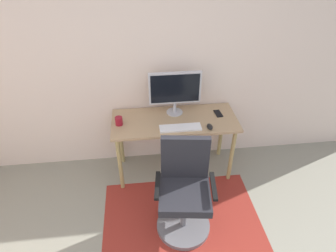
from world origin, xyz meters
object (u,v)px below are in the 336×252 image
(keyboard, at_px, (180,128))
(cell_phone, at_px, (218,114))
(monitor, at_px, (175,90))
(desk, at_px, (174,126))
(coffee_cup, at_px, (119,121))
(office_chair, at_px, (184,195))
(computer_mouse, at_px, (210,127))

(keyboard, xyz_separation_m, cell_phone, (0.46, 0.23, -0.00))
(monitor, distance_m, keyboard, 0.42)
(desk, relative_size, coffee_cup, 15.29)
(office_chair, bearing_deg, desk, 96.98)
(coffee_cup, xyz_separation_m, cell_phone, (1.08, 0.08, -0.04))
(desk, distance_m, coffee_cup, 0.60)
(desk, xyz_separation_m, office_chair, (-0.01, -0.77, -0.24))
(coffee_cup, bearing_deg, desk, 2.26)
(desk, bearing_deg, office_chair, -90.55)
(keyboard, bearing_deg, coffee_cup, 166.99)
(computer_mouse, distance_m, cell_phone, 0.30)
(monitor, xyz_separation_m, office_chair, (-0.03, -0.91, -0.62))
(desk, distance_m, monitor, 0.40)
(cell_phone, height_order, office_chair, office_chair)
(monitor, relative_size, coffee_cup, 6.32)
(coffee_cup, relative_size, cell_phone, 0.63)
(desk, height_order, cell_phone, cell_phone)
(office_chair, bearing_deg, coffee_cup, 135.45)
(cell_phone, bearing_deg, monitor, 165.27)
(desk, bearing_deg, keyboard, -77.34)
(computer_mouse, relative_size, cell_phone, 0.74)
(keyboard, relative_size, computer_mouse, 4.13)
(cell_phone, bearing_deg, office_chair, -126.32)
(keyboard, height_order, cell_phone, keyboard)
(keyboard, distance_m, coffee_cup, 0.64)
(desk, distance_m, computer_mouse, 0.40)
(keyboard, relative_size, coffee_cup, 4.88)
(cell_phone, bearing_deg, desk, -178.39)
(office_chair, bearing_deg, keyboard, 93.24)
(cell_phone, xyz_separation_m, office_chair, (-0.50, -0.83, -0.33))
(monitor, distance_m, coffee_cup, 0.68)
(monitor, bearing_deg, keyboard, -86.36)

